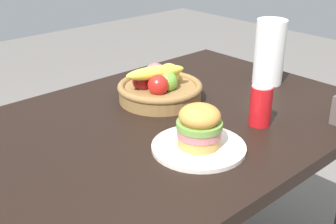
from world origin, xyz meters
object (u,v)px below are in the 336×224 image
Objects in this scene: plate at (199,147)px; sandwich at (199,126)px; paper_towel_roll at (269,52)px; soda_can at (261,105)px; fruit_basket at (160,87)px.

sandwich is at bearing 90.00° from plate.
paper_towel_roll is (0.56, 0.19, 0.05)m from sandwich.
soda_can is 0.53× the size of paper_towel_roll.
paper_towel_roll reaches higher than sandwich.
sandwich is 0.99× the size of soda_can.
fruit_basket is 1.21× the size of paper_towel_roll.
soda_can is 0.43× the size of fruit_basket.
soda_can is (0.25, -0.02, -0.01)m from sandwich.
fruit_basket is at bearing 160.65° from paper_towel_roll.
sandwich is 0.59m from paper_towel_roll.
sandwich is 0.36m from fruit_basket.
fruit_basket is at bearing 105.84° from soda_can.
paper_towel_roll is at bearing -19.35° from fruit_basket.
fruit_basket reaches higher than soda_can.
plate is 2.05× the size of soda_can.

